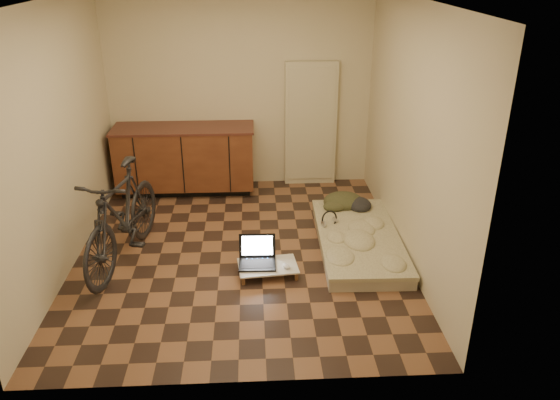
{
  "coord_description": "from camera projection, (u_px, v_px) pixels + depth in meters",
  "views": [
    {
      "loc": [
        0.15,
        -5.22,
        2.98
      ],
      "look_at": [
        0.43,
        0.13,
        0.55
      ],
      "focal_mm": 35.0,
      "sensor_mm": 36.0,
      "label": 1
    }
  ],
  "objects": [
    {
      "name": "cabinets",
      "position": [
        185.0,
        159.0,
        7.29
      ],
      "size": [
        1.84,
        0.62,
        0.91
      ],
      "color": "black",
      "rests_on": "ground"
    },
    {
      "name": "appliance_panel",
      "position": [
        311.0,
        124.0,
        7.43
      ],
      "size": [
        0.7,
        0.1,
        1.7
      ],
      "primitive_type": "cube",
      "color": "beige",
      "rests_on": "ground"
    },
    {
      "name": "lap_desk",
      "position": [
        268.0,
        266.0,
        5.52
      ],
      "size": [
        0.63,
        0.44,
        0.1
      ],
      "rotation": [
        0.0,
        0.0,
        0.1
      ],
      "color": "brown",
      "rests_on": "ground"
    },
    {
      "name": "mouse",
      "position": [
        286.0,
        266.0,
        5.47
      ],
      "size": [
        0.11,
        0.12,
        0.04
      ],
      "primitive_type": "ellipsoid",
      "rotation": [
        0.0,
        0.0,
        0.53
      ],
      "color": "silver",
      "rests_on": "lap_desk"
    },
    {
      "name": "clothing_pile",
      "position": [
        348.0,
        197.0,
        6.65
      ],
      "size": [
        0.53,
        0.44,
        0.21
      ],
      "primitive_type": null,
      "rotation": [
        0.0,
        0.0,
        -0.02
      ],
      "color": "#353720",
      "rests_on": "futon"
    },
    {
      "name": "bicycle",
      "position": [
        121.0,
        211.0,
        5.55
      ],
      "size": [
        0.89,
        1.86,
        1.16
      ],
      "primitive_type": "imported",
      "rotation": [
        0.0,
        0.0,
        -0.21
      ],
      "color": "black",
      "rests_on": "ground"
    },
    {
      "name": "room_shell",
      "position": [
        237.0,
        138.0,
        5.43
      ],
      "size": [
        3.5,
        4.0,
        2.6
      ],
      "color": "brown",
      "rests_on": "ground"
    },
    {
      "name": "futon",
      "position": [
        358.0,
        240.0,
        6.04
      ],
      "size": [
        0.91,
        1.84,
        0.16
      ],
      "rotation": [
        0.0,
        0.0,
        -0.02
      ],
      "color": "#ABA088",
      "rests_on": "ground"
    },
    {
      "name": "headphones",
      "position": [
        329.0,
        218.0,
        6.19
      ],
      "size": [
        0.28,
        0.27,
        0.15
      ],
      "primitive_type": null,
      "rotation": [
        0.0,
        0.0,
        0.41
      ],
      "color": "black",
      "rests_on": "futon"
    },
    {
      "name": "laptop",
      "position": [
        257.0,
        258.0,
        5.54
      ],
      "size": [
        0.38,
        0.34,
        0.26
      ],
      "rotation": [
        0.0,
        0.0,
        -0.02
      ],
      "color": "black",
      "rests_on": "lap_desk"
    }
  ]
}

